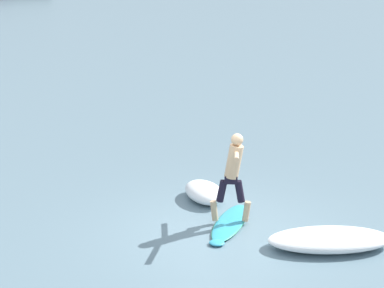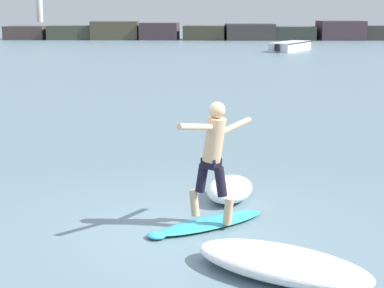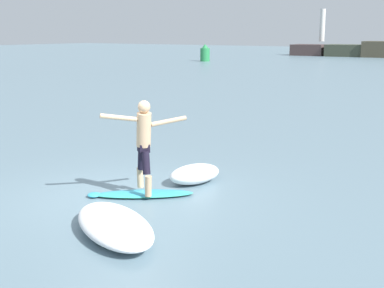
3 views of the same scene
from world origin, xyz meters
TOP-DOWN VIEW (x-y plane):
  - ground_plane at (0.00, 0.00)m, footprint 200.00×200.00m
  - surfboard at (0.37, 0.22)m, footprint 1.94×1.64m
  - surfer at (0.44, 0.22)m, footprint 1.12×1.41m
  - wave_foam_at_tail at (0.72, 1.60)m, footprint 1.03×1.42m
  - wave_foam_at_nose at (1.30, -1.65)m, footprint 2.55×2.09m

SIDE VIEW (x-z plane):
  - ground_plane at x=0.00m, z-range 0.00..0.00m
  - surfboard at x=0.37m, z-range -0.07..0.16m
  - wave_foam_at_nose at x=1.30m, z-range 0.00..0.33m
  - wave_foam_at_tail at x=0.72m, z-range 0.00..0.40m
  - surfer at x=0.44m, z-range 0.26..2.11m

